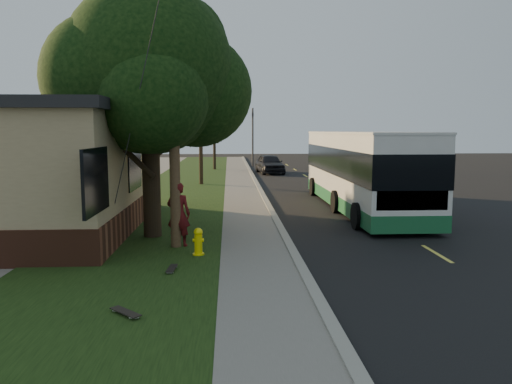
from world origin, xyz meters
TOP-DOWN VIEW (x-y plane):
  - ground at (0.00, 0.00)m, footprint 120.00×120.00m
  - road at (4.00, 10.00)m, footprint 8.00×80.00m
  - curb at (0.00, 10.00)m, footprint 0.25×80.00m
  - sidewalk at (-1.00, 10.00)m, footprint 2.00×80.00m
  - grass_verge at (-4.50, 10.00)m, footprint 5.00×80.00m
  - fire_hydrant at (-2.60, 0.00)m, footprint 0.32×0.32m
  - utility_pole at (-3.31, 0.99)m, footprint 2.86×3.21m
  - leafy_tree at (-4.17, 2.65)m, footprint 6.30×6.00m
  - bare_tree_near at (-3.50, 18.00)m, footprint 1.38×1.21m
  - bare_tree_far at (-3.00, 30.00)m, footprint 1.38×1.21m
  - traffic_signal at (0.50, 34.00)m, footprint 0.18×0.22m
  - transit_bus at (3.96, 8.02)m, footprint 2.86×12.41m
  - skateboarder at (-3.23, 1.09)m, footprint 0.76×0.57m
  - skateboard_main at (-3.15, -1.51)m, footprint 0.22×0.72m
  - skateboard_spare at (-3.66, -4.40)m, footprint 0.67×0.67m
  - dumpster at (-9.50, 5.34)m, footprint 1.68×1.43m
  - distant_car at (1.50, 26.43)m, footprint 2.34×4.71m

SIDE VIEW (x-z plane):
  - ground at x=0.00m, z-range 0.00..0.00m
  - road at x=4.00m, z-range 0.00..0.01m
  - grass_verge at x=-4.50m, z-range 0.00..0.07m
  - sidewalk at x=-1.00m, z-range 0.00..0.08m
  - curb at x=0.00m, z-range 0.00..0.12m
  - skateboard_main at x=-3.15m, z-range 0.09..0.15m
  - skateboard_spare at x=-3.66m, z-range 0.09..0.16m
  - fire_hydrant at x=-2.60m, z-range 0.06..0.80m
  - dumpster at x=-9.50m, z-range 0.04..1.35m
  - distant_car at x=1.50m, z-range 0.00..1.54m
  - skateboarder at x=-3.23m, z-range 0.07..1.94m
  - transit_bus at x=3.96m, z-range 0.11..3.47m
  - bare_tree_far at x=-3.00m, z-range -0.01..4.02m
  - bare_tree_near at x=-3.50m, z-range 0.00..4.30m
  - traffic_signal at x=0.50m, z-range 0.41..5.91m
  - utility_pole at x=-3.31m, z-range 0.10..9.17m
  - leafy_tree at x=-4.17m, z-range 1.27..9.07m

